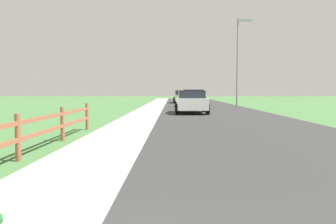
{
  "coord_description": "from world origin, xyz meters",
  "views": [
    {
      "loc": [
        0.76,
        -1.63,
        1.43
      ],
      "look_at": [
        0.64,
        7.13,
        0.87
      ],
      "focal_mm": 36.22,
      "sensor_mm": 36.0,
      "label": 1
    }
  ],
  "objects_px": {
    "parked_suv_white": "(191,102)",
    "parked_car_black": "(193,98)",
    "street_lamp": "(239,56)",
    "parked_car_beige": "(182,97)"
  },
  "relations": [
    {
      "from": "parked_car_black",
      "to": "parked_suv_white",
      "type": "bearing_deg",
      "value": -94.43
    },
    {
      "from": "parked_suv_white",
      "to": "parked_car_beige",
      "type": "distance_m",
      "value": 18.06
    },
    {
      "from": "street_lamp",
      "to": "parked_suv_white",
      "type": "bearing_deg",
      "value": -124.76
    },
    {
      "from": "street_lamp",
      "to": "parked_car_black",
      "type": "bearing_deg",
      "value": 141.08
    },
    {
      "from": "parked_suv_white",
      "to": "parked_car_beige",
      "type": "height_order",
      "value": "parked_car_beige"
    },
    {
      "from": "parked_car_black",
      "to": "street_lamp",
      "type": "height_order",
      "value": "street_lamp"
    },
    {
      "from": "parked_car_beige",
      "to": "street_lamp",
      "type": "relative_size",
      "value": 0.7
    },
    {
      "from": "parked_suv_white",
      "to": "parked_car_black",
      "type": "relative_size",
      "value": 0.88
    },
    {
      "from": "parked_car_beige",
      "to": "street_lamp",
      "type": "distance_m",
      "value": 13.29
    },
    {
      "from": "parked_suv_white",
      "to": "parked_car_beige",
      "type": "relative_size",
      "value": 0.86
    }
  ]
}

